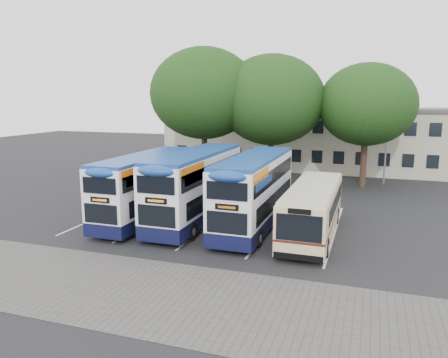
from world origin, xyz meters
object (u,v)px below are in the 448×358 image
Objects in this scene: bus_single at (313,207)px; bus_dd_mid at (196,184)px; bus_dd_left at (147,184)px; bus_dd_right at (255,188)px; tree_mid at (272,100)px; tree_left at (204,93)px; lamp_post at (388,124)px; tree_right at (367,105)px.

bus_dd_mid is at bearing 176.91° from bus_single.
bus_dd_left is 0.96× the size of bus_dd_right.
bus_dd_left is (-4.45, -13.42, -4.86)m from tree_mid.
bus_dd_mid is 1.09× the size of bus_single.
bus_dd_mid is (2.97, 0.52, 0.13)m from bus_dd_left.
bus_dd_left is (1.11, -12.25, -5.40)m from tree_left.
bus_dd_right reaches higher than bus_single.
tree_left is at bearing 95.20° from bus_dd_left.
bus_dd_left reaches higher than bus_single.
tree_left reaches higher than lamp_post.
bus_dd_mid reaches higher than bus_single.
bus_dd_right is at bearing -56.98° from tree_left.
tree_left is 1.25× the size of bus_single.
lamp_post reaches higher than bus_dd_left.
bus_single is at bearing -68.03° from tree_mid.
tree_right reaches higher than lamp_post.
bus_single is at bearing -6.55° from bus_dd_right.
lamp_post is at bearing 45.76° from tree_right.
tree_right reaches higher than bus_dd_left.
tree_right is 19.18m from bus_dd_left.
tree_left reaches higher than bus_dd_right.
lamp_post is at bearing 65.17° from bus_dd_right.
bus_dd_mid reaches higher than bus_dd_left.
tree_mid is at bearing -173.45° from tree_right.
bus_dd_mid is (-9.01, -13.76, -4.38)m from tree_right.
bus_single is at bearing -98.73° from tree_right.
tree_mid is at bearing -164.24° from lamp_post.
lamp_post is at bearing 55.37° from bus_dd_mid.
bus_dd_left is at bearing -175.30° from bus_dd_right.
bus_dd_left is 0.94× the size of bus_dd_mid.
bus_single is (10.92, -12.10, -6.02)m from tree_left.
tree_right is (-1.69, -1.74, 1.59)m from lamp_post.
tree_left is (-14.78, -3.77, 2.48)m from lamp_post.
tree_mid is 14.95m from bus_dd_left.
bus_dd_left is 3.02m from bus_dd_mid.
tree_right is 17.02m from bus_dd_mid.
tree_right is (7.52, 0.86, -0.35)m from tree_mid.
tree_left reaches higher than bus_dd_left.
bus_dd_mid is (-10.70, -15.49, -2.79)m from lamp_post.
bus_dd_right is (-7.17, -15.48, -2.83)m from lamp_post.
bus_single is at bearing -3.09° from bus_dd_mid.
tree_mid is (-9.21, -2.60, 1.94)m from lamp_post.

